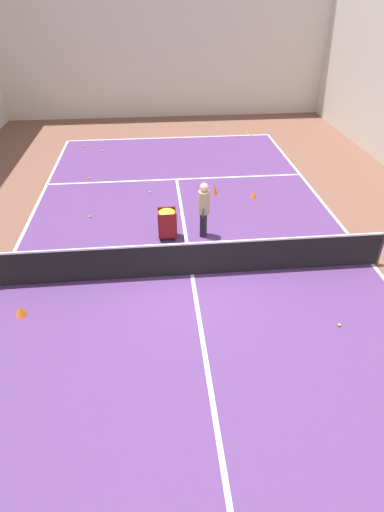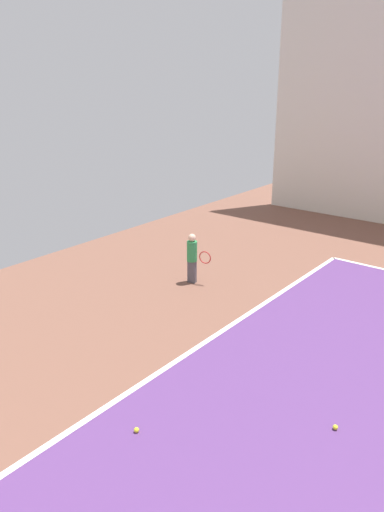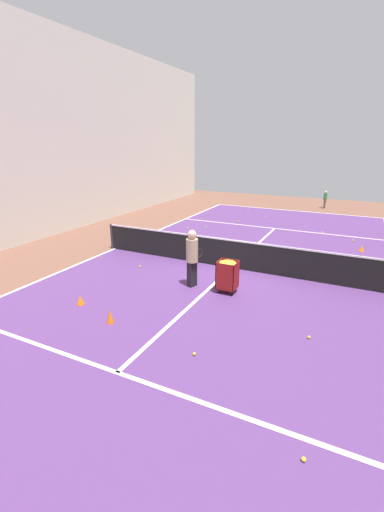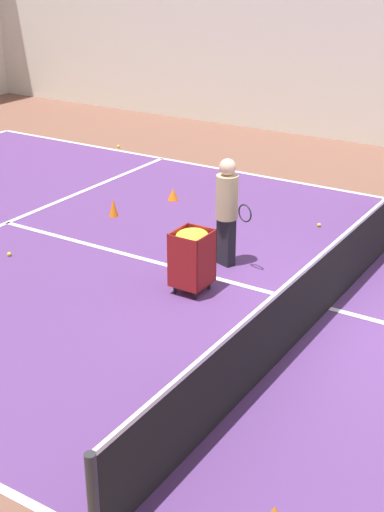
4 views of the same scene
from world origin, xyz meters
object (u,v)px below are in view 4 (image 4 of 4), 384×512
Objects in this scene: coach_at_net at (227,205)px; training_cone_0 at (173,194)px; tennis_net at (332,275)px; training_cone_1 at (113,207)px; ball_cart at (192,249)px.

coach_at_net reaches higher than training_cone_0.
tennis_net reaches higher than training_cone_1.
tennis_net reaches higher than ball_cart.
ball_cart is at bearing -142.53° from training_cone_0.
ball_cart reaches higher than training_cone_0.
ball_cart is 4.00× the size of training_cone_0.
coach_at_net is at bearing 2.78° from ball_cart.
tennis_net is 5.97× the size of coach_at_net.
tennis_net is at bearing 2.74° from coach_at_net.
tennis_net reaches higher than training_cone_0.
tennis_net is 5.01m from training_cone_1.
tennis_net is 2.00m from ball_cart.
training_cone_1 is (-1.35, 0.43, 0.05)m from training_cone_0.
coach_at_net reaches higher than tennis_net.
coach_at_net is 1.14m from ball_cart.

